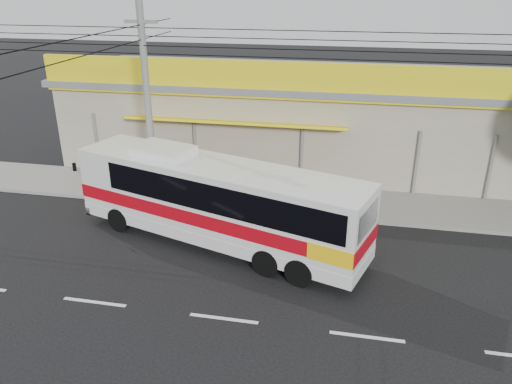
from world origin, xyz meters
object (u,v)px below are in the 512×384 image
(motorbike_dark, at_px, (147,174))
(utility_pole, at_px, (142,39))
(coach_bus, at_px, (221,199))
(motorbike_red, at_px, (166,172))

(motorbike_dark, xyz_separation_m, utility_pole, (1.21, -1.92, 6.13))
(coach_bus, xyz_separation_m, utility_pole, (-3.54, 2.51, 5.04))
(coach_bus, height_order, utility_pole, utility_pole)
(motorbike_red, xyz_separation_m, utility_pole, (0.55, -2.57, 6.26))
(utility_pole, bearing_deg, motorbike_dark, 122.14)
(motorbike_red, xyz_separation_m, motorbike_dark, (-0.66, -0.65, 0.13))
(motorbike_red, distance_m, motorbike_dark, 0.94)
(coach_bus, bearing_deg, motorbike_red, 146.77)
(motorbike_dark, distance_m, utility_pole, 6.54)
(motorbike_dark, bearing_deg, utility_pole, -155.47)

